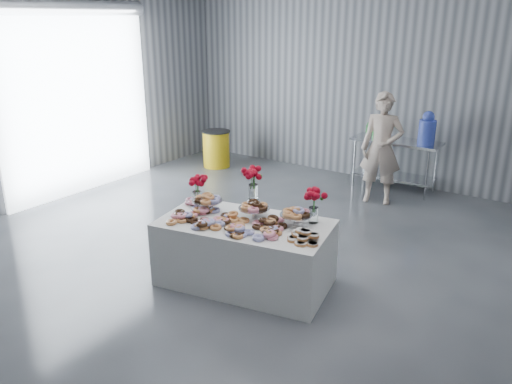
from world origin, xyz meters
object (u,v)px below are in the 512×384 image
display_table (245,253)px  trash_barrel (216,149)px  person (382,149)px  prep_table (395,156)px  water_jug (427,129)px

display_table → trash_barrel: bearing=132.8°
display_table → person: person is taller
display_table → trash_barrel: (-3.28, 3.55, -0.00)m
trash_barrel → prep_table: bearing=10.6°
water_jug → person: person is taller
prep_table → water_jug: size_ratio=2.71×
trash_barrel → display_table: bearing=-47.2°
display_table → trash_barrel: 4.83m
prep_table → water_jug: water_jug is taller
display_table → person: bearing=86.0°
display_table → water_jug: water_jug is taller
person → trash_barrel: person is taller
display_table → person: 3.50m
prep_table → trash_barrel: prep_table is taller
display_table → person: size_ratio=1.05×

